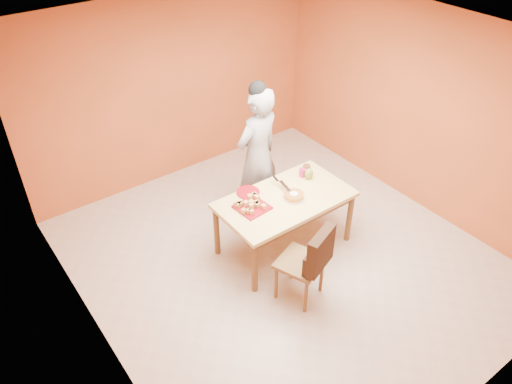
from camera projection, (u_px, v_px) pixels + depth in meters
floor at (283, 258)px, 6.18m from camera, size 5.00×5.00×0.00m
ceiling at (293, 44)px, 4.59m from camera, size 5.00×5.00×0.00m
wall_back at (174, 89)px, 7.01m from camera, size 4.50×0.00×4.50m
wall_left at (86, 252)px, 4.30m from camera, size 0.00×5.00×5.00m
wall_right at (421, 110)px, 6.47m from camera, size 0.00×5.00×5.00m
dining_table at (285, 204)px, 5.97m from camera, size 1.60×0.90×0.76m
dining_chair at (302, 262)px, 5.39m from camera, size 0.61×0.67×1.01m
pastry_pile at (252, 203)px, 5.72m from camera, size 0.31×0.31×0.10m
person at (258, 156)px, 6.35m from camera, size 0.75×0.56×1.88m
pastry_platter at (252, 207)px, 5.76m from camera, size 0.38×0.38×0.02m
red_dinner_plate at (248, 192)px, 6.00m from camera, size 0.37×0.37×0.02m
white_cake_plate at (294, 198)px, 5.91m from camera, size 0.32×0.32×0.01m
sponge_cake at (294, 196)px, 5.89m from camera, size 0.28×0.28×0.05m
cake_server at (285, 186)px, 5.99m from camera, size 0.09×0.25×0.01m
egg_ornament at (309, 174)px, 6.21m from camera, size 0.13×0.12×0.14m
magenta_glass at (302, 173)px, 6.26m from camera, size 0.08×0.08×0.11m
checker_tin at (307, 166)px, 6.45m from camera, size 0.12×0.12×0.03m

